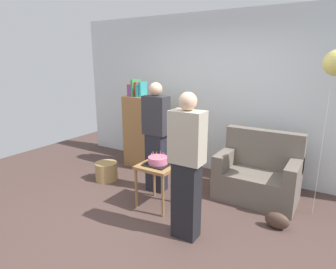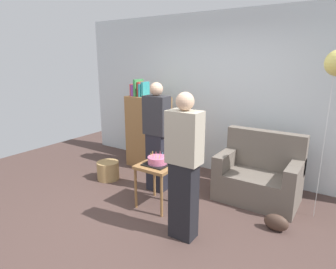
% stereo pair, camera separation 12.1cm
% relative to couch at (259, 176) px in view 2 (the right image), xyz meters
% --- Properties ---
extents(ground_plane, '(8.00, 8.00, 0.00)m').
position_rel_couch_xyz_m(ground_plane, '(-0.83, -1.33, -0.34)').
color(ground_plane, '#4C3833').
extents(wall_back, '(6.00, 0.10, 2.70)m').
position_rel_couch_xyz_m(wall_back, '(-0.83, 0.72, 1.01)').
color(wall_back, silver).
rests_on(wall_back, ground_plane).
extents(couch, '(1.10, 0.70, 0.96)m').
position_rel_couch_xyz_m(couch, '(0.00, 0.00, 0.00)').
color(couch, '#6B6056').
rests_on(couch, ground_plane).
extents(bookshelf, '(0.80, 0.36, 1.60)m').
position_rel_couch_xyz_m(bookshelf, '(-2.09, 0.17, 0.34)').
color(bookshelf, olive).
rests_on(bookshelf, ground_plane).
extents(side_table, '(0.48, 0.48, 0.60)m').
position_rel_couch_xyz_m(side_table, '(-1.07, -0.95, 0.16)').
color(side_table, olive).
rests_on(side_table, ground_plane).
extents(birthday_cake, '(0.32, 0.32, 0.17)m').
position_rel_couch_xyz_m(birthday_cake, '(-1.07, -0.95, 0.31)').
color(birthday_cake, black).
rests_on(birthday_cake, side_table).
extents(person_blowing_candles, '(0.36, 0.22, 1.63)m').
position_rel_couch_xyz_m(person_blowing_candles, '(-1.37, -0.55, 0.49)').
color(person_blowing_candles, '#23232D').
rests_on(person_blowing_candles, ground_plane).
extents(person_holding_cake, '(0.36, 0.22, 1.63)m').
position_rel_couch_xyz_m(person_holding_cake, '(-0.42, -1.37, 0.49)').
color(person_holding_cake, black).
rests_on(person_holding_cake, ground_plane).
extents(wicker_basket, '(0.36, 0.36, 0.30)m').
position_rel_couch_xyz_m(wicker_basket, '(-2.28, -0.69, -0.19)').
color(wicker_basket, '#A88451').
rests_on(wicker_basket, ground_plane).
extents(handbag, '(0.28, 0.14, 0.20)m').
position_rel_couch_xyz_m(handbag, '(0.42, -0.67, -0.24)').
color(handbag, '#473328').
rests_on(handbag, ground_plane).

